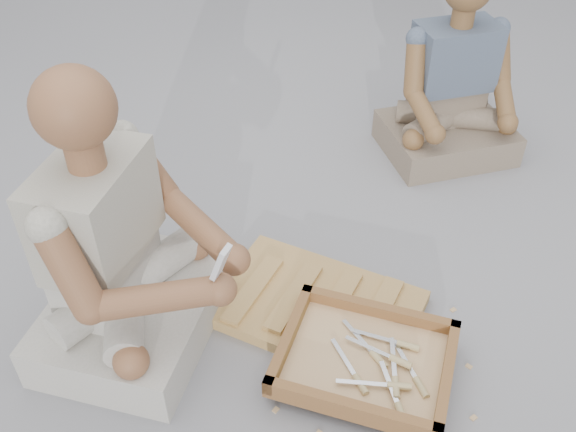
% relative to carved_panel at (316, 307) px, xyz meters
% --- Properties ---
extents(ground, '(60.00, 60.00, 0.00)m').
position_rel_carved_panel_xyz_m(ground, '(-0.09, -0.06, -0.02)').
color(ground, gray).
rests_on(ground, ground).
extents(carved_panel, '(0.75, 0.57, 0.04)m').
position_rel_carved_panel_xyz_m(carved_panel, '(0.00, 0.00, 0.00)').
color(carved_panel, '#A87941').
rests_on(carved_panel, ground).
extents(tool_tray, '(0.55, 0.45, 0.07)m').
position_rel_carved_panel_xyz_m(tool_tray, '(0.20, -0.21, 0.05)').
color(tool_tray, brown).
rests_on(tool_tray, carved_panel).
extents(chisel_0, '(0.15, 0.19, 0.02)m').
position_rel_carved_panel_xyz_m(chisel_0, '(0.19, -0.30, 0.05)').
color(chisel_0, silver).
rests_on(chisel_0, tool_tray).
extents(chisel_1, '(0.22, 0.05, 0.02)m').
position_rel_carved_panel_xyz_m(chisel_1, '(0.29, -0.30, 0.06)').
color(chisel_1, silver).
rests_on(chisel_1, tool_tray).
extents(chisel_2, '(0.17, 0.17, 0.02)m').
position_rel_carved_panel_xyz_m(chisel_2, '(0.23, -0.19, 0.05)').
color(chisel_2, silver).
rests_on(chisel_2, tool_tray).
extents(chisel_3, '(0.22, 0.04, 0.02)m').
position_rel_carved_panel_xyz_m(chisel_3, '(0.30, -0.13, 0.06)').
color(chisel_3, silver).
rests_on(chisel_3, tool_tray).
extents(chisel_4, '(0.13, 0.19, 0.02)m').
position_rel_carved_panel_xyz_m(chisel_4, '(0.36, -0.26, 0.05)').
color(chisel_4, silver).
rests_on(chisel_4, tool_tray).
extents(chisel_5, '(0.06, 0.22, 0.02)m').
position_rel_carved_panel_xyz_m(chisel_5, '(0.30, -0.28, 0.06)').
color(chisel_5, silver).
rests_on(chisel_5, tool_tray).
extents(chisel_6, '(0.22, 0.08, 0.02)m').
position_rel_carved_panel_xyz_m(chisel_6, '(0.28, -0.20, 0.06)').
color(chisel_6, silver).
rests_on(chisel_6, tool_tray).
extents(chisel_7, '(0.11, 0.21, 0.02)m').
position_rel_carved_panel_xyz_m(chisel_7, '(0.32, -0.37, 0.07)').
color(chisel_7, silver).
rests_on(chisel_7, tool_tray).
extents(wood_chip_0, '(0.02, 0.02, 0.00)m').
position_rel_carved_panel_xyz_m(wood_chip_0, '(-0.02, -0.31, -0.02)').
color(wood_chip_0, tan).
rests_on(wood_chip_0, ground).
extents(wood_chip_1, '(0.02, 0.02, 0.00)m').
position_rel_carved_panel_xyz_m(wood_chip_1, '(-0.12, -0.06, -0.02)').
color(wood_chip_1, tan).
rests_on(wood_chip_1, ground).
extents(wood_chip_3, '(0.02, 0.02, 0.00)m').
position_rel_carved_panel_xyz_m(wood_chip_3, '(0.52, -0.11, -0.02)').
color(wood_chip_3, tan).
rests_on(wood_chip_3, ground).
extents(wood_chip_4, '(0.02, 0.02, 0.00)m').
position_rel_carved_panel_xyz_m(wood_chip_4, '(0.38, -0.34, -0.02)').
color(wood_chip_4, tan).
rests_on(wood_chip_4, ground).
extents(wood_chip_5, '(0.02, 0.02, 0.00)m').
position_rel_carved_panel_xyz_m(wood_chip_5, '(0.46, 0.12, -0.02)').
color(wood_chip_5, tan).
rests_on(wood_chip_5, ground).
extents(wood_chip_6, '(0.02, 0.02, 0.00)m').
position_rel_carved_panel_xyz_m(wood_chip_6, '(0.34, -0.25, -0.02)').
color(wood_chip_6, tan).
rests_on(wood_chip_6, ground).
extents(wood_chip_8, '(0.02, 0.02, 0.00)m').
position_rel_carved_panel_xyz_m(wood_chip_8, '(0.03, -0.15, -0.02)').
color(wood_chip_8, tan).
rests_on(wood_chip_8, ground).
extents(wood_chip_9, '(0.02, 0.02, 0.00)m').
position_rel_carved_panel_xyz_m(wood_chip_9, '(0.54, -0.29, -0.02)').
color(wood_chip_9, tan).
rests_on(wood_chip_9, ground).
extents(wood_chip_10, '(0.02, 0.02, 0.00)m').
position_rel_carved_panel_xyz_m(wood_chip_10, '(-0.03, -0.41, -0.02)').
color(wood_chip_10, tan).
rests_on(wood_chip_10, ground).
extents(wood_chip_12, '(0.02, 0.02, 0.00)m').
position_rel_carved_panel_xyz_m(wood_chip_12, '(0.19, 0.18, -0.02)').
color(wood_chip_12, tan).
rests_on(wood_chip_12, ground).
extents(wood_chip_13, '(0.02, 0.02, 0.00)m').
position_rel_carved_panel_xyz_m(wood_chip_13, '(0.15, -0.03, -0.02)').
color(wood_chip_13, tan).
rests_on(wood_chip_13, ground).
extents(wood_chip_14, '(0.02, 0.02, 0.00)m').
position_rel_carved_panel_xyz_m(wood_chip_14, '(0.34, 0.19, -0.02)').
color(wood_chip_14, tan).
rests_on(wood_chip_14, ground).
extents(wood_chip_15, '(0.02, 0.02, 0.00)m').
position_rel_carved_panel_xyz_m(wood_chip_15, '(-0.15, 0.09, -0.02)').
color(wood_chip_15, tan).
rests_on(wood_chip_15, ground).
extents(craftsman, '(0.63, 0.61, 0.95)m').
position_rel_carved_panel_xyz_m(craftsman, '(-0.56, -0.22, 0.30)').
color(craftsman, '#B8B2AB').
rests_on(craftsman, ground).
extents(companion, '(0.68, 0.64, 0.85)m').
position_rel_carved_panel_xyz_m(companion, '(0.35, 1.12, 0.26)').
color(companion, '#7A6958').
rests_on(companion, ground).
extents(mobile_phone, '(0.06, 0.06, 0.12)m').
position_rel_carved_panel_xyz_m(mobile_phone, '(-0.21, -0.29, 0.43)').
color(mobile_phone, silver).
rests_on(mobile_phone, craftsman).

